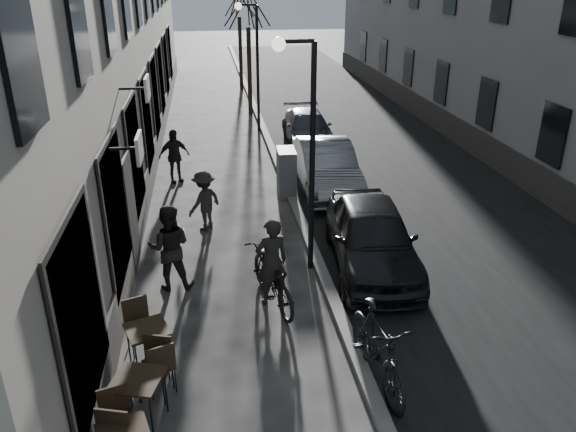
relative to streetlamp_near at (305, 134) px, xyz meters
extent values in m
cube|color=black|center=(4.02, 10.00, -3.16)|extent=(7.30, 60.00, 0.00)
cube|color=slate|center=(0.37, 10.00, -3.10)|extent=(0.25, 60.00, 0.12)
cylinder|color=black|center=(0.17, 0.00, -0.66)|extent=(0.12, 0.12, 5.00)
cylinder|color=black|center=(-0.18, 0.00, 1.84)|extent=(0.70, 0.08, 0.08)
sphere|color=#FFF2CC|center=(-0.53, 0.00, 1.79)|extent=(0.28, 0.28, 0.28)
cylinder|color=black|center=(0.17, 12.00, -0.66)|extent=(0.12, 0.12, 5.00)
cylinder|color=black|center=(-0.18, 12.00, 1.84)|extent=(0.70, 0.08, 0.08)
sphere|color=#FFF2CC|center=(-0.53, 12.00, 1.79)|extent=(0.28, 0.28, 0.28)
cylinder|color=black|center=(0.07, 15.00, -1.21)|extent=(0.20, 0.20, 3.90)
cylinder|color=black|center=(0.07, 21.00, -1.21)|extent=(0.20, 0.20, 3.90)
cube|color=black|center=(-3.20, -4.38, -2.33)|extent=(0.87, 0.87, 0.04)
cylinder|color=black|center=(-3.57, -4.58, -2.76)|extent=(0.03, 0.03, 0.80)
cylinder|color=black|center=(-3.01, -4.75, -2.76)|extent=(0.03, 0.03, 0.80)
cylinder|color=black|center=(-3.40, -4.02, -2.76)|extent=(0.03, 0.03, 0.80)
cylinder|color=black|center=(-2.84, -4.19, -2.76)|extent=(0.03, 0.03, 0.80)
cube|color=black|center=(-3.17, -3.10, -2.36)|extent=(0.85, 0.85, 0.04)
cylinder|color=black|center=(-3.34, -3.46, -2.77)|extent=(0.03, 0.03, 0.77)
cylinder|color=black|center=(-2.81, -3.27, -2.77)|extent=(0.03, 0.03, 0.77)
cylinder|color=black|center=(-3.53, -2.93, -2.77)|extent=(0.03, 0.03, 0.77)
cylinder|color=black|center=(-3.00, -2.74, -2.77)|extent=(0.03, 0.03, 0.77)
cube|color=black|center=(-3.78, -3.93, -3.14)|extent=(0.41, 0.72, 0.04)
cube|color=white|center=(-3.87, -3.93, -2.55)|extent=(0.36, 0.71, 1.15)
cube|color=slate|center=(0.27, 4.55, -2.45)|extent=(0.56, 0.97, 1.42)
imported|color=black|center=(-0.87, -1.33, -2.59)|extent=(1.25, 2.29, 1.14)
imported|color=black|center=(-0.87, -1.33, -2.22)|extent=(0.77, 0.60, 1.87)
imported|color=black|center=(-2.91, -0.40, -2.21)|extent=(0.97, 0.79, 1.89)
imported|color=#272622|center=(-2.17, 2.46, -2.36)|extent=(1.15, 1.14, 1.60)
imported|color=black|center=(-3.08, 6.20, -2.30)|extent=(1.09, 0.78, 1.72)
imported|color=black|center=(1.54, -0.14, -2.40)|extent=(2.25, 4.63, 1.52)
imported|color=gray|center=(1.55, 4.84, -2.42)|extent=(1.68, 4.52, 1.48)
imported|color=#383943|center=(1.88, 9.88, -2.55)|extent=(1.80, 4.24, 1.22)
imported|color=black|center=(0.52, -4.00, -2.48)|extent=(0.83, 2.30, 1.35)
camera|label=1|loc=(-1.98, -11.11, 3.13)|focal=35.00mm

